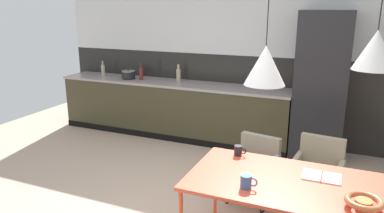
% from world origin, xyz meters
% --- Properties ---
extents(back_wall_splashback_dark, '(7.00, 0.12, 1.37)m').
position_xyz_m(back_wall_splashback_dark, '(0.00, 2.85, 0.69)').
color(back_wall_splashback_dark, black).
rests_on(back_wall_splashback_dark, ground).
extents(back_wall_panel_upper, '(7.00, 0.12, 1.37)m').
position_xyz_m(back_wall_panel_upper, '(0.00, 2.85, 2.06)').
color(back_wall_panel_upper, silver).
rests_on(back_wall_panel_upper, back_wall_splashback_dark).
extents(kitchen_counter, '(3.97, 0.63, 0.92)m').
position_xyz_m(kitchen_counter, '(-1.38, 2.49, 0.46)').
color(kitchen_counter, '#3C3823').
rests_on(kitchen_counter, ground).
extents(refrigerator_column, '(0.69, 0.60, 2.08)m').
position_xyz_m(refrigerator_column, '(0.96, 2.49, 1.04)').
color(refrigerator_column, '#232326').
rests_on(refrigerator_column, ground).
extents(dining_table, '(1.90, 0.93, 0.73)m').
position_xyz_m(dining_table, '(1.04, 0.03, 0.69)').
color(dining_table, '#DE4C33').
rests_on(dining_table, ground).
extents(armchair_facing_counter, '(0.54, 0.52, 0.79)m').
position_xyz_m(armchair_facing_counter, '(1.09, 0.98, 0.51)').
color(armchair_facing_counter, gray).
rests_on(armchair_facing_counter, ground).
extents(armchair_far_side, '(0.56, 0.55, 0.73)m').
position_xyz_m(armchair_far_side, '(0.43, 0.92, 0.47)').
color(armchair_far_side, gray).
rests_on(armchair_far_side, ground).
extents(fruit_bowl, '(0.26, 0.26, 0.08)m').
position_xyz_m(fruit_bowl, '(1.46, -0.19, 0.78)').
color(fruit_bowl, '#B2662D').
rests_on(fruit_bowl, dining_table).
extents(open_book, '(0.31, 0.22, 0.02)m').
position_xyz_m(open_book, '(1.15, 0.21, 0.74)').
color(open_book, white).
rests_on(open_book, dining_table).
extents(mug_white_ceramic, '(0.14, 0.09, 0.11)m').
position_xyz_m(mug_white_ceramic, '(0.62, -0.22, 0.79)').
color(mug_white_ceramic, '#335B93').
rests_on(mug_white_ceramic, dining_table).
extents(mug_tall_blue, '(0.12, 0.07, 0.10)m').
position_xyz_m(mug_tall_blue, '(0.38, 0.39, 0.78)').
color(mug_tall_blue, black).
rests_on(mug_tall_blue, dining_table).
extents(cooking_pot, '(0.23, 0.23, 0.17)m').
position_xyz_m(cooking_pot, '(-2.17, 2.45, 0.99)').
color(cooking_pot, black).
rests_on(cooking_pot, kitchen_counter).
extents(bottle_spice_small, '(0.06, 0.06, 0.29)m').
position_xyz_m(bottle_spice_small, '(-1.92, 2.45, 1.03)').
color(bottle_spice_small, maroon).
rests_on(bottle_spice_small, kitchen_counter).
extents(bottle_wine_green, '(0.07, 0.07, 0.26)m').
position_xyz_m(bottle_wine_green, '(-2.79, 2.57, 1.02)').
color(bottle_wine_green, tan).
rests_on(bottle_wine_green, kitchen_counter).
extents(bottle_oil_tall, '(0.08, 0.08, 0.27)m').
position_xyz_m(bottle_oil_tall, '(-1.31, 2.64, 1.03)').
color(bottle_oil_tall, tan).
rests_on(bottle_oil_tall, kitchen_counter).
extents(pendant_lamp_over_table_near, '(0.33, 0.33, 1.18)m').
position_xyz_m(pendant_lamp_over_table_near, '(0.66, 0.06, 1.67)').
color(pendant_lamp_over_table_near, black).
extents(pendant_lamp_over_table_far, '(0.29, 0.29, 1.01)m').
position_xyz_m(pendant_lamp_over_table_far, '(1.42, 0.01, 1.83)').
color(pendant_lamp_over_table_far, black).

